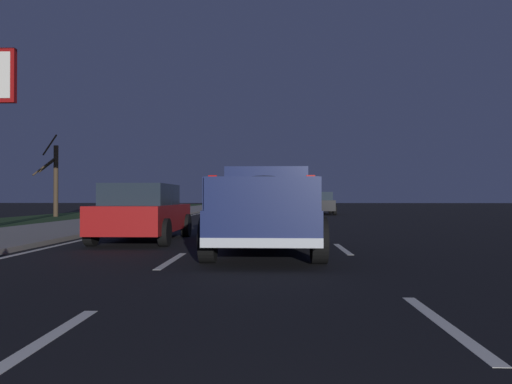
# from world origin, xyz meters

# --- Properties ---
(ground) EXTENTS (144.00, 144.00, 0.00)m
(ground) POSITION_xyz_m (27.00, 0.00, 0.00)
(ground) COLOR black
(sidewalk_shoulder) EXTENTS (108.00, 4.00, 0.12)m
(sidewalk_shoulder) POSITION_xyz_m (27.00, 7.45, 0.06)
(sidewalk_shoulder) COLOR gray
(sidewalk_shoulder) RESTS_ON ground
(grass_verge) EXTENTS (108.00, 6.00, 0.01)m
(grass_verge) POSITION_xyz_m (27.00, 12.45, 0.00)
(grass_verge) COLOR #1E3819
(grass_verge) RESTS_ON ground
(lane_markings) EXTENTS (108.00, 7.04, 0.01)m
(lane_markings) POSITION_xyz_m (30.45, 3.07, 0.00)
(lane_markings) COLOR silver
(lane_markings) RESTS_ON ground
(pickup_truck) EXTENTS (5.45, 2.33, 1.87)m
(pickup_truck) POSITION_xyz_m (10.10, 0.00, 0.98)
(pickup_truck) COLOR #141E4C
(pickup_truck) RESTS_ON ground
(sedan_black) EXTENTS (4.44, 2.09, 1.54)m
(sedan_black) POSITION_xyz_m (33.62, -3.37, 0.78)
(sedan_black) COLOR black
(sedan_black) RESTS_ON ground
(sedan_red) EXTENTS (4.40, 2.02, 1.54)m
(sedan_red) POSITION_xyz_m (12.64, 3.37, 0.78)
(sedan_red) COLOR maroon
(sedan_red) RESTS_ON ground
(bare_tree_far) EXTENTS (1.57, 1.34, 5.06)m
(bare_tree_far) POSITION_xyz_m (29.13, 13.19, 2.35)
(bare_tree_far) COLOR #423323
(bare_tree_far) RESTS_ON ground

